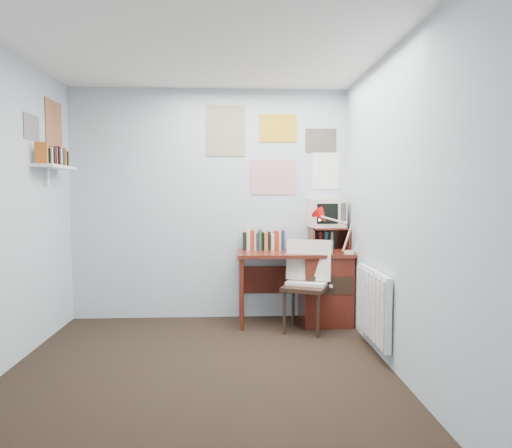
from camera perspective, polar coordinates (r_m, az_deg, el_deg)
The scene contains 14 objects.
ground at distance 3.55m, azimuth -7.24°, elevation -19.02°, with size 3.50×3.50×0.00m, color black.
back_wall at distance 5.02m, azimuth -5.82°, elevation 2.43°, with size 3.00×0.02×2.50m, color #B0C2CA.
right_wall at distance 3.49m, azimuth 17.98°, elevation 1.57°, with size 0.02×3.50×2.50m, color #B0C2CA.
ceiling at distance 3.45m, azimuth -7.63°, elevation 22.79°, with size 3.00×3.50×0.02m, color white.
desk at distance 4.92m, azimuth 7.96°, elevation -7.54°, with size 1.20×0.55×0.76m.
desk_chair at distance 4.59m, azimuth 6.16°, elevation -7.90°, with size 0.45×0.43×0.88m, color black.
desk_lamp at distance 4.72m, azimuth 11.66°, elevation -1.18°, with size 0.29×0.25×0.41m, color red.
tv_riser at distance 4.98m, azimuth 9.12°, elevation -1.82°, with size 0.40×0.30×0.25m, color #5F2015.
crt_tv at distance 4.97m, azimuth 8.78°, elevation 1.52°, with size 0.35×0.32×0.33m, color beige.
book_row at distance 4.96m, azimuth 1.80°, elevation -1.97°, with size 0.60×0.14×0.22m, color #5F2015.
radiator at distance 4.11m, azimuth 14.44°, elevation -9.74°, with size 0.09×0.80×0.60m, color white.
wall_shelf at distance 4.67m, azimuth -23.83°, elevation 6.53°, with size 0.20×0.62×0.24m, color white.
posters_back at distance 5.04m, azimuth 2.21°, elevation 9.28°, with size 1.20×0.01×0.90m, color white.
posters_left at distance 4.74m, azimuth -25.05°, elevation 11.08°, with size 0.01×0.70×0.60m, color white.
Camera 1 is at (0.26, -3.26, 1.39)m, focal length 32.00 mm.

